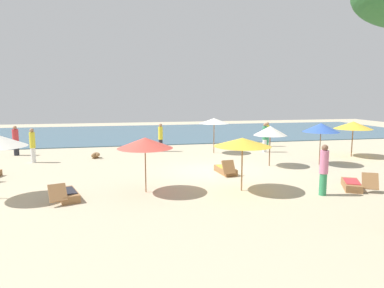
{
  "coord_description": "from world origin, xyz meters",
  "views": [
    {
      "loc": [
        -4.41,
        -15.88,
        3.71
      ],
      "look_at": [
        -0.75,
        1.8,
        1.1
      ],
      "focal_mm": 32.48,
      "sensor_mm": 36.0,
      "label": 1
    }
  ],
  "objects": [
    {
      "name": "person_4",
      "position": [
        4.62,
        4.75,
        0.97
      ],
      "size": [
        0.42,
        0.42,
        1.88
      ],
      "color": "white",
      "rests_on": "ground_plane"
    },
    {
      "name": "umbrella_4",
      "position": [
        0.11,
        -3.49,
        1.9
      ],
      "size": [
        2.18,
        2.18,
        2.06
      ],
      "color": "olive",
      "rests_on": "ground_plane"
    },
    {
      "name": "lounger_1",
      "position": [
        -6.35,
        -3.31,
        0.18
      ],
      "size": [
        1.07,
        1.78,
        0.7
      ],
      "color": "olive",
      "rests_on": "ground_plane"
    },
    {
      "name": "person_1",
      "position": [
        2.84,
        -4.68,
        0.98
      ],
      "size": [
        0.32,
        0.32,
        1.89
      ],
      "color": "#338C59",
      "rests_on": "ground_plane"
    },
    {
      "name": "ocean_water",
      "position": [
        0.0,
        17.0,
        0.03
      ],
      "size": [
        48.0,
        16.0,
        0.06
      ],
      "primitive_type": "cube",
      "color": "#3D6075",
      "rests_on": "ground_plane"
    },
    {
      "name": "person_0",
      "position": [
        -10.66,
        6.68,
        0.91
      ],
      "size": [
        0.44,
        0.44,
        1.81
      ],
      "color": "#26262D",
      "rests_on": "ground_plane"
    },
    {
      "name": "person_2",
      "position": [
        -9.11,
        4.08,
        0.97
      ],
      "size": [
        0.38,
        0.38,
        1.88
      ],
      "color": "white",
      "rests_on": "ground_plane"
    },
    {
      "name": "person_3",
      "position": [
        5.79,
        7.03,
        0.89
      ],
      "size": [
        0.3,
        0.3,
        1.74
      ],
      "color": "#338C59",
      "rests_on": "ground_plane"
    },
    {
      "name": "umbrella_0",
      "position": [
        3.12,
        0.64,
        1.84
      ],
      "size": [
        1.72,
        1.72,
        2.09
      ],
      "color": "brown",
      "rests_on": "ground_plane"
    },
    {
      "name": "lounger_3",
      "position": [
        4.51,
        -4.16,
        0.18
      ],
      "size": [
        1.28,
        1.72,
        0.74
      ],
      "color": "olive",
      "rests_on": "ground_plane"
    },
    {
      "name": "dog",
      "position": [
        -5.87,
        4.73,
        0.18
      ],
      "size": [
        0.62,
        0.74,
        0.35
      ],
      "color": "olive",
      "rests_on": "ground_plane"
    },
    {
      "name": "ground_plane",
      "position": [
        0.0,
        0.0,
        0.0
      ],
      "size": [
        60.0,
        60.0,
        0.0
      ],
      "primitive_type": "plane",
      "color": "#BCAD8E"
    },
    {
      "name": "umbrella_2",
      "position": [
        1.34,
        5.09,
        2.03
      ],
      "size": [
        1.85,
        1.85,
        2.21
      ],
      "color": "olive",
      "rests_on": "ground_plane"
    },
    {
      "name": "person_5",
      "position": [
        -1.89,
        6.37,
        0.94
      ],
      "size": [
        0.41,
        0.41,
        1.82
      ],
      "color": "#26262D",
      "rests_on": "ground_plane"
    },
    {
      "name": "lounger_0",
      "position": [
        0.38,
        -0.57,
        0.18
      ],
      "size": [
        0.75,
        1.69,
        0.74
      ],
      "color": "olive",
      "rests_on": "ground_plane"
    },
    {
      "name": "umbrella_3",
      "position": [
        9.09,
        2.22,
        1.87
      ],
      "size": [
        2.19,
        2.19,
        2.1
      ],
      "color": "brown",
      "rests_on": "ground_plane"
    },
    {
      "name": "umbrella_5",
      "position": [
        -3.53,
        -2.95,
        1.9
      ],
      "size": [
        2.09,
        2.09,
        2.1
      ],
      "color": "brown",
      "rests_on": "ground_plane"
    },
    {
      "name": "umbrella_1",
      "position": [
        5.85,
        0.41,
        1.97
      ],
      "size": [
        1.89,
        1.89,
        2.21
      ],
      "color": "olive",
      "rests_on": "ground_plane"
    }
  ]
}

